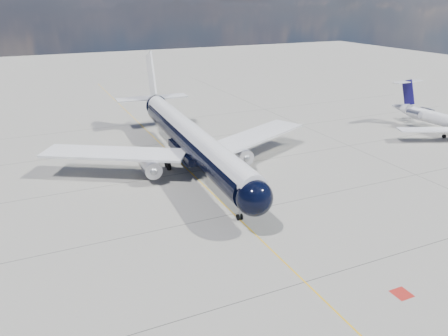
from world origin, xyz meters
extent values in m
plane|color=gray|center=(0.00, 30.00, 0.00)|extent=(320.00, 320.00, 0.00)
cube|color=#DEA80B|center=(0.00, 25.00, 0.00)|extent=(0.16, 160.00, 0.01)
cube|color=maroon|center=(6.80, -10.00, 0.00)|extent=(1.60, 1.60, 0.01)
cylinder|color=black|center=(0.78, 26.04, 4.51)|extent=(5.97, 40.92, 4.08)
sphere|color=black|center=(-0.22, 4.60, 4.51)|extent=(4.26, 4.26, 4.08)
cone|color=black|center=(1.95, 51.22, 5.15)|extent=(4.42, 7.69, 4.08)
cylinder|color=silver|center=(0.78, 26.04, 5.53)|extent=(5.17, 43.02, 3.18)
cube|color=black|center=(-0.23, 4.39, 5.10)|extent=(2.63, 1.41, 0.59)
cube|color=silver|center=(-10.40, 28.17, 3.54)|extent=(20.45, 15.12, 0.34)
cube|color=silver|center=(12.11, 27.12, 3.54)|extent=(20.91, 13.66, 0.34)
cube|color=black|center=(0.78, 26.04, 3.00)|extent=(5.00, 10.93, 1.07)
cylinder|color=silver|center=(-6.29, 24.22, 2.31)|extent=(2.63, 5.04, 2.40)
cylinder|color=silver|center=(7.64, 23.57, 2.31)|extent=(2.63, 5.04, 2.40)
sphere|color=gray|center=(-6.39, 21.97, 2.31)|extent=(1.23, 1.23, 1.18)
sphere|color=gray|center=(7.54, 21.32, 2.31)|extent=(1.23, 1.23, 1.18)
cube|color=silver|center=(-6.28, 24.43, 3.11)|extent=(0.40, 3.44, 1.18)
cube|color=silver|center=(7.65, 23.78, 3.11)|extent=(0.40, 3.44, 1.18)
cube|color=silver|center=(1.93, 50.69, 10.62)|extent=(0.66, 6.81, 9.15)
cube|color=silver|center=(1.95, 51.22, 6.01)|extent=(14.09, 4.08, 0.24)
cylinder|color=gray|center=(-0.05, 8.35, 1.34)|extent=(0.20, 0.20, 2.25)
cylinder|color=black|center=(-0.26, 8.36, 0.38)|extent=(0.23, 0.76, 0.75)
cylinder|color=black|center=(0.17, 8.34, 0.38)|extent=(0.23, 0.76, 0.75)
cylinder|color=gray|center=(-2.58, 27.80, 1.45)|extent=(0.29, 0.29, 2.04)
cylinder|color=gray|center=(4.28, 27.48, 1.45)|extent=(0.29, 0.29, 2.04)
cylinder|color=black|center=(-2.60, 27.21, 0.59)|extent=(0.54, 1.20, 1.18)
cylinder|color=black|center=(-2.55, 28.39, 0.59)|extent=(0.54, 1.20, 1.18)
cylinder|color=black|center=(4.26, 26.89, 0.59)|extent=(0.54, 1.20, 1.18)
cylinder|color=black|center=(4.31, 28.07, 0.59)|extent=(0.54, 1.20, 1.18)
cone|color=silver|center=(50.05, 33.39, 3.13)|extent=(2.72, 4.63, 2.42)
cube|color=silver|center=(44.64, 20.89, 2.24)|extent=(11.39, 7.17, 0.20)
cylinder|color=silver|center=(48.52, 28.34, 3.13)|extent=(1.54, 2.95, 1.34)
cylinder|color=silver|center=(52.27, 28.61, 3.13)|extent=(1.54, 2.95, 1.34)
cube|color=silver|center=(48.97, 28.37, 3.13)|extent=(0.99, 1.49, 0.16)
cube|color=silver|center=(51.82, 28.57, 3.13)|extent=(0.99, 1.49, 0.16)
cube|color=#0E0A4A|center=(50.15, 32.05, 6.49)|extent=(0.48, 3.77, 5.49)
cube|color=silver|center=(50.11, 32.58, 8.64)|extent=(7.27, 2.28, 0.14)
cylinder|color=gray|center=(49.11, 21.21, 0.85)|extent=(0.19, 0.19, 1.52)
cylinder|color=black|center=(49.11, 21.21, 0.38)|extent=(0.34, 0.77, 0.75)
camera|label=1|loc=(-20.83, -32.38, 24.37)|focal=35.00mm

